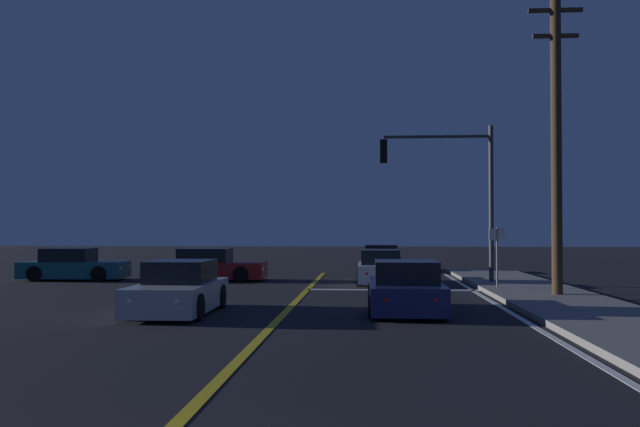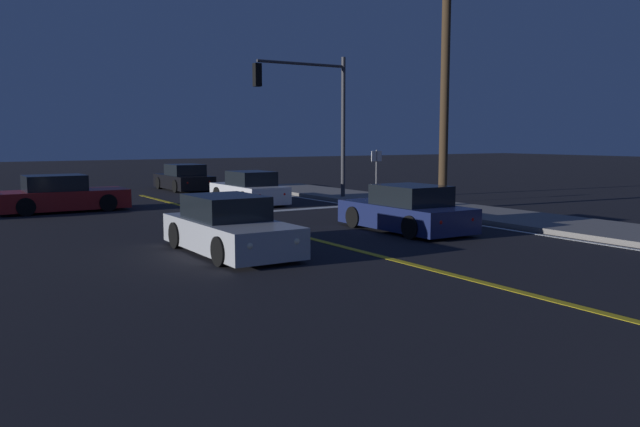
{
  "view_description": "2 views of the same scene",
  "coord_description": "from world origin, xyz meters",
  "px_view_note": "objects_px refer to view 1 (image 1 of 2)",
  "views": [
    {
      "loc": [
        2.11,
        -4.28,
        2.17
      ],
      "look_at": [
        0.46,
        20.17,
        2.69
      ],
      "focal_mm": 39.31,
      "sensor_mm": 36.0,
      "label": 1
    },
    {
      "loc": [
        -8.78,
        -0.42,
        2.68
      ],
      "look_at": [
        -0.65,
        12.62,
        0.87
      ],
      "focal_mm": 36.15,
      "sensor_mm": 36.0,
      "label": 2
    }
  ],
  "objects_px": {
    "utility_pole_right": "(556,139)",
    "street_sign_corner": "(497,248)",
    "traffic_signal_near_right": "(451,178)",
    "car_mid_block_navy": "(406,290)",
    "car_lead_oncoming_red": "(210,266)",
    "car_following_oncoming_teal": "(73,266)",
    "car_side_waiting_white": "(380,269)",
    "car_distant_tail_silver": "(179,290)",
    "car_far_approaching_black": "(381,260)"
  },
  "relations": [
    {
      "from": "car_lead_oncoming_red",
      "to": "car_following_oncoming_teal",
      "type": "distance_m",
      "value": 5.78
    },
    {
      "from": "car_side_waiting_white",
      "to": "car_distant_tail_silver",
      "type": "xyz_separation_m",
      "value": [
        -5.32,
        -9.98,
        0.0
      ]
    },
    {
      "from": "car_side_waiting_white",
      "to": "car_following_oncoming_teal",
      "type": "xyz_separation_m",
      "value": [
        -12.82,
        1.01,
        0.0
      ]
    },
    {
      "from": "car_far_approaching_black",
      "to": "traffic_signal_near_right",
      "type": "relative_size",
      "value": 0.71
    },
    {
      "from": "street_sign_corner",
      "to": "utility_pole_right",
      "type": "bearing_deg",
      "value": -58.5
    },
    {
      "from": "car_far_approaching_black",
      "to": "car_distant_tail_silver",
      "type": "bearing_deg",
      "value": -106.72
    },
    {
      "from": "traffic_signal_near_right",
      "to": "street_sign_corner",
      "type": "distance_m",
      "value": 3.99
    },
    {
      "from": "street_sign_corner",
      "to": "car_far_approaching_black",
      "type": "bearing_deg",
      "value": 108.0
    },
    {
      "from": "car_mid_block_navy",
      "to": "car_distant_tail_silver",
      "type": "bearing_deg",
      "value": -174.48
    },
    {
      "from": "car_lead_oncoming_red",
      "to": "car_following_oncoming_teal",
      "type": "xyz_separation_m",
      "value": [
        -5.78,
        -0.15,
        -0.0
      ]
    },
    {
      "from": "car_mid_block_navy",
      "to": "car_following_oncoming_teal",
      "type": "height_order",
      "value": "same"
    },
    {
      "from": "car_far_approaching_black",
      "to": "car_following_oncoming_teal",
      "type": "distance_m",
      "value": 14.81
    },
    {
      "from": "car_side_waiting_white",
      "to": "utility_pole_right",
      "type": "bearing_deg",
      "value": -47.08
    },
    {
      "from": "car_side_waiting_white",
      "to": "car_far_approaching_black",
      "type": "relative_size",
      "value": 0.97
    },
    {
      "from": "car_side_waiting_white",
      "to": "car_far_approaching_black",
      "type": "xyz_separation_m",
      "value": [
        0.18,
        8.1,
        0.0
      ]
    },
    {
      "from": "car_side_waiting_white",
      "to": "traffic_signal_near_right",
      "type": "distance_m",
      "value": 4.46
    },
    {
      "from": "car_distant_tail_silver",
      "to": "utility_pole_right",
      "type": "xyz_separation_m",
      "value": [
        10.63,
        4.31,
        4.33
      ]
    },
    {
      "from": "car_side_waiting_white",
      "to": "car_following_oncoming_teal",
      "type": "distance_m",
      "value": 12.86
    },
    {
      "from": "car_lead_oncoming_red",
      "to": "street_sign_corner",
      "type": "relative_size",
      "value": 2.04
    },
    {
      "from": "car_following_oncoming_teal",
      "to": "utility_pole_right",
      "type": "height_order",
      "value": "utility_pole_right"
    },
    {
      "from": "car_mid_block_navy",
      "to": "car_side_waiting_white",
      "type": "bearing_deg",
      "value": 92.77
    },
    {
      "from": "car_distant_tail_silver",
      "to": "car_following_oncoming_teal",
      "type": "bearing_deg",
      "value": -56.08
    },
    {
      "from": "car_distant_tail_silver",
      "to": "utility_pole_right",
      "type": "distance_m",
      "value": 12.26
    },
    {
      "from": "car_following_oncoming_teal",
      "to": "car_side_waiting_white",
      "type": "bearing_deg",
      "value": 82.67
    },
    {
      "from": "street_sign_corner",
      "to": "car_distant_tail_silver",
      "type": "bearing_deg",
      "value": -144.47
    },
    {
      "from": "car_following_oncoming_teal",
      "to": "traffic_signal_near_right",
      "type": "height_order",
      "value": "traffic_signal_near_right"
    },
    {
      "from": "car_mid_block_navy",
      "to": "car_following_oncoming_teal",
      "type": "bearing_deg",
      "value": 141.79
    },
    {
      "from": "car_far_approaching_black",
      "to": "street_sign_corner",
      "type": "xyz_separation_m",
      "value": [
        3.73,
        -11.49,
        0.92
      ]
    },
    {
      "from": "utility_pole_right",
      "to": "car_mid_block_navy",
      "type": "bearing_deg",
      "value": -142.33
    },
    {
      "from": "car_lead_oncoming_red",
      "to": "traffic_signal_near_right",
      "type": "distance_m",
      "value": 10.51
    },
    {
      "from": "traffic_signal_near_right",
      "to": "street_sign_corner",
      "type": "height_order",
      "value": "traffic_signal_near_right"
    },
    {
      "from": "car_side_waiting_white",
      "to": "street_sign_corner",
      "type": "distance_m",
      "value": 5.26
    },
    {
      "from": "car_side_waiting_white",
      "to": "car_distant_tail_silver",
      "type": "height_order",
      "value": "same"
    },
    {
      "from": "car_lead_oncoming_red",
      "to": "utility_pole_right",
      "type": "xyz_separation_m",
      "value": [
        12.35,
        -6.84,
        4.33
      ]
    },
    {
      "from": "utility_pole_right",
      "to": "street_sign_corner",
      "type": "distance_m",
      "value": 4.34
    },
    {
      "from": "traffic_signal_near_right",
      "to": "utility_pole_right",
      "type": "xyz_separation_m",
      "value": [
        2.6,
        -5.08,
        0.84
      ]
    },
    {
      "from": "car_side_waiting_white",
      "to": "car_following_oncoming_teal",
      "type": "bearing_deg",
      "value": 175.27
    },
    {
      "from": "car_mid_block_navy",
      "to": "car_lead_oncoming_red",
      "type": "distance_m",
      "value": 12.97
    },
    {
      "from": "car_distant_tail_silver",
      "to": "car_far_approaching_black",
      "type": "bearing_deg",
      "value": -107.33
    },
    {
      "from": "car_lead_oncoming_red",
      "to": "street_sign_corner",
      "type": "xyz_separation_m",
      "value": [
        10.95,
        -4.55,
        0.92
      ]
    },
    {
      "from": "traffic_signal_near_right",
      "to": "street_sign_corner",
      "type": "bearing_deg",
      "value": 113.24
    },
    {
      "from": "car_mid_block_navy",
      "to": "street_sign_corner",
      "type": "relative_size",
      "value": 1.95
    },
    {
      "from": "car_side_waiting_white",
      "to": "street_sign_corner",
      "type": "relative_size",
      "value": 1.89
    },
    {
      "from": "car_lead_oncoming_red",
      "to": "car_side_waiting_white",
      "type": "relative_size",
      "value": 1.08
    },
    {
      "from": "car_lead_oncoming_red",
      "to": "car_side_waiting_white",
      "type": "xyz_separation_m",
      "value": [
        7.04,
        -1.17,
        -0.0
      ]
    },
    {
      "from": "car_mid_block_navy",
      "to": "street_sign_corner",
      "type": "distance_m",
      "value": 6.99
    },
    {
      "from": "car_far_approaching_black",
      "to": "utility_pole_right",
      "type": "xyz_separation_m",
      "value": [
        5.13,
        -13.77,
        4.33
      ]
    },
    {
      "from": "car_mid_block_navy",
      "to": "car_far_approaching_black",
      "type": "relative_size",
      "value": 1.0
    },
    {
      "from": "car_lead_oncoming_red",
      "to": "traffic_signal_near_right",
      "type": "relative_size",
      "value": 0.74
    },
    {
      "from": "car_mid_block_navy",
      "to": "street_sign_corner",
      "type": "bearing_deg",
      "value": 60.14
    }
  ]
}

